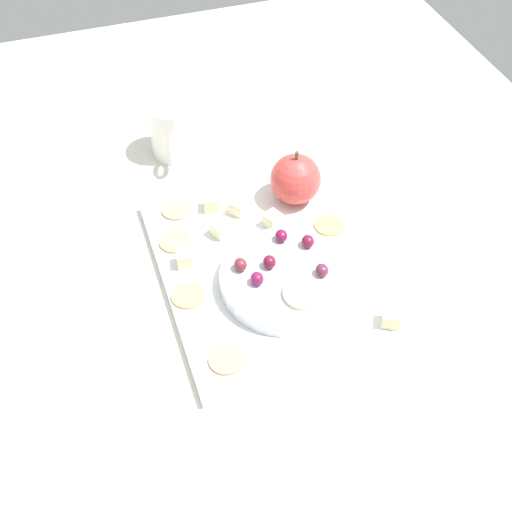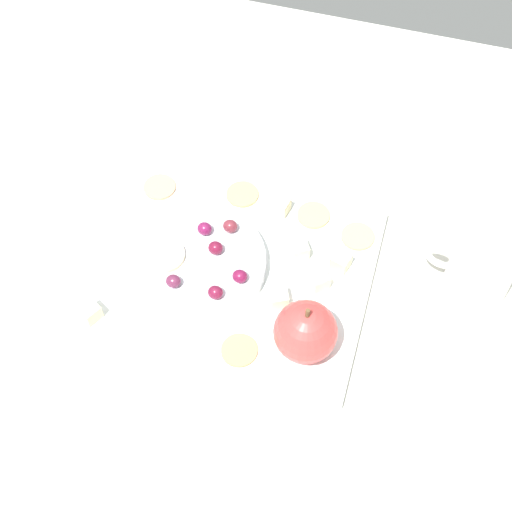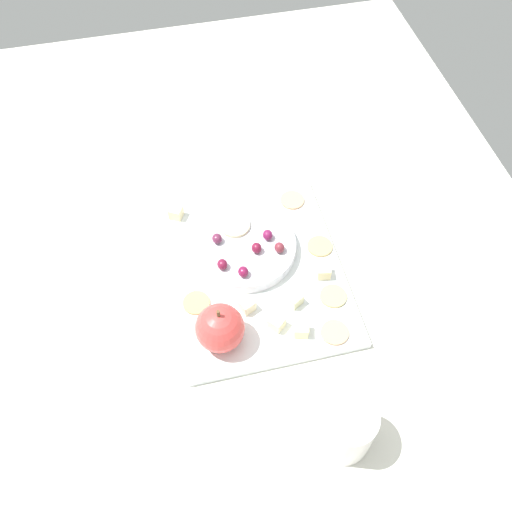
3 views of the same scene
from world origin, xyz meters
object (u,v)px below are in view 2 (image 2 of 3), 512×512
Objects in this scene: cup at (478,274)px; cracker_3 at (358,236)px; cheese_cube_4 at (279,298)px; apple_whole at (305,332)px; grape_3 at (215,292)px; cracker_0 at (239,350)px; serving_dish at (197,263)px; cracker_2 at (242,194)px; platter at (233,272)px; apple_slice_0 at (164,255)px; grape_0 at (216,248)px; cheese_cube_0 at (90,312)px; cheese_cube_5 at (299,250)px; grape_1 at (241,274)px; grape_2 at (205,229)px; cracker_4 at (314,215)px; grape_4 at (230,226)px; cheese_cube_2 at (341,262)px; cheese_cube_3 at (319,280)px; cheese_cube_1 at (281,206)px; grape_5 at (173,281)px; cracker_1 at (160,187)px.

cracker_3 is at bearing -13.59° from cup.
cracker_3 is (-7.11, -11.91, -0.85)cm from cheese_cube_4.
grape_3 is at bearing -12.55° from apple_whole.
cracker_0 is 29.27cm from cup.
cracker_2 is at bearing -99.52° from serving_dish.
platter is 8.76cm from apple_slice_0.
grape_0 is 1.00× the size of grape_3.
cheese_cube_5 is (-21.25, -15.25, 0.00)cm from cheese_cube_0.
grape_3 is at bearing 56.66° from grape_1.
cheese_cube_5 is at bearing -158.11° from apple_slice_0.
cracker_2 is 9.12cm from grape_2.
cracker_4 is 21.68cm from cup.
grape_4 is at bearing 2.24° from cup.
grape_4 is (8.75, 0.18, 1.84)cm from cheese_cube_5.
cheese_cube_2 is at bearing -162.20° from platter.
grape_4 is (12.12, -3.47, 1.84)cm from cheese_cube_3.
apple_whole reaches higher than serving_dish.
platter is at bearing -167.68° from apple_slice_0.
cracker_3 is 18.22cm from grape_0.
cup is (-30.57, 6.01, 2.88)cm from cracker_2.
cup reaches higher than cracker_3.
cheese_cube_0 is at bearing 45.35° from serving_dish.
cheese_cube_3 is 0.50× the size of cracker_3.
grape_4 is (4.83, 6.09, 1.84)cm from cheese_cube_1.
grape_5 reaches higher than apple_slice_0.
cheese_cube_2 is 16.10cm from grape_3.
cheese_cube_3 is at bearing 171.52° from grape_2.
grape_1 is at bearing -150.79° from cheese_cube_0.
serving_dish is 6.27cm from grape_1.
cracker_3 is (-17.92, -9.84, -0.83)cm from serving_dish.
grape_1 is at bearing 82.55° from cheese_cube_1.
cracker_4 is at bearing -53.31° from cheese_cube_2.
cheese_cube_0 is (24.95, 3.01, -2.57)cm from apple_whole.
cup is (-26.75, -7.45, 0.22)cm from grape_1.
platter is 4.73× the size of apple_whole.
platter is 8.11× the size of cracker_0.
cheese_cube_2 is 17.08cm from grape_2.
cheese_cube_2 reaches higher than platter.
cheese_cube_5 is at bearing 143.20° from cracker_2.
grape_0 is (0.13, 10.78, 2.71)cm from cracker_2.
grape_3 is at bearing 154.78° from apple_slice_0.
cracker_0 is 2.32× the size of grape_0.
cracker_3 is at bearing -103.70° from cheese_cube_2.
grape_2 reaches higher than cracker_4.
cup reaches higher than serving_dish.
cheese_cube_0 is 16.54cm from grape_0.
cheese_cube_0 is 0.50× the size of cracker_0.
cracker_1 is at bearing 3.02° from cracker_4.
cracker_0 is (2.65, 7.43, -0.85)cm from cheese_cube_4.
serving_dish is at bearing 38.09° from grape_0.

